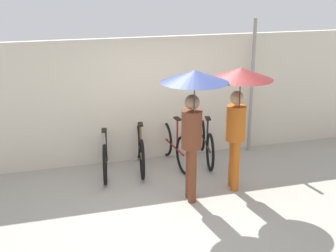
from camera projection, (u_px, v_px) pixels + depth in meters
name	position (u px, v px, depth m)	size (l,w,h in m)	color
ground_plane	(188.00, 207.00, 7.29)	(30.00, 30.00, 0.00)	#9E998E
back_wall	(150.00, 99.00, 8.96)	(9.96, 0.12, 2.37)	beige
parked_bicycle_0	(105.00, 152.00, 8.52)	(0.51, 1.78, 1.02)	black
parked_bicycle_1	(140.00, 148.00, 8.70)	(0.48, 1.72, 1.03)	black
parked_bicycle_2	(174.00, 145.00, 8.87)	(0.44, 1.68, 0.99)	black
parked_bicycle_3	(206.00, 141.00, 9.08)	(0.54, 1.74, 1.03)	black
pedestrian_leading	(194.00, 100.00, 6.94)	(1.01, 1.01, 2.14)	brown
pedestrian_center	(239.00, 95.00, 7.36)	(1.01, 1.01, 2.09)	#B25619
awning_pole	(252.00, 87.00, 9.27)	(0.07, 0.07, 2.68)	gray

